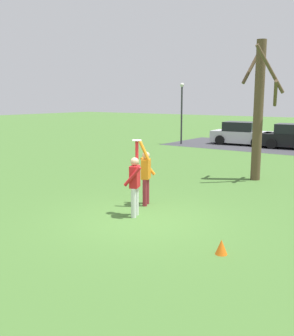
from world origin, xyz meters
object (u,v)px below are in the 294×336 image
(lamppost_by_lot, at_px, (182,107))
(field_cone_orange, at_px, (221,247))
(person_catcher, at_px, (135,182))
(parked_car_silver, at_px, (241,134))
(bare_tree_tall, at_px, (259,108))
(person_defender, at_px, (146,174))
(frisbee_disc, at_px, (137,140))

(lamppost_by_lot, bearing_deg, field_cone_orange, -56.91)
(person_catcher, distance_m, lamppost_by_lot, 17.56)
(person_catcher, bearing_deg, parked_car_silver, -7.78)
(person_catcher, xyz_separation_m, bare_tree_tall, (0.95, 6.74, 1.87))
(field_cone_orange, bearing_deg, person_defender, 147.99)
(person_defender, distance_m, lamppost_by_lot, 16.36)
(person_defender, relative_size, bare_tree_tall, 0.38)
(bare_tree_tall, bearing_deg, parked_car_silver, 114.95)
(person_catcher, distance_m, person_defender, 1.21)
(frisbee_disc, xyz_separation_m, bare_tree_tall, (1.04, 6.53, 0.76))
(person_catcher, xyz_separation_m, person_defender, (-0.43, 1.13, -0.00))
(bare_tree_tall, bearing_deg, field_cone_orange, -74.61)
(person_catcher, bearing_deg, lamppost_by_lot, 5.42)
(bare_tree_tall, bearing_deg, person_defender, -103.89)
(person_catcher, relative_size, parked_car_silver, 0.49)
(frisbee_disc, relative_size, field_cone_orange, 0.82)
(person_defender, distance_m, bare_tree_tall, 6.08)
(person_defender, bearing_deg, lamppost_by_lot, -174.18)
(field_cone_orange, bearing_deg, person_catcher, 160.70)
(lamppost_by_lot, relative_size, field_cone_orange, 13.31)
(frisbee_disc, distance_m, lamppost_by_lot, 17.27)
(person_defender, bearing_deg, bare_tree_tall, 145.04)
(person_defender, relative_size, frisbee_disc, 7.83)
(person_defender, distance_m, frisbee_disc, 1.48)
(person_catcher, relative_size, lamppost_by_lot, 0.49)
(frisbee_disc, height_order, field_cone_orange, frisbee_disc)
(person_catcher, xyz_separation_m, field_cone_orange, (3.11, -1.09, -0.82))
(bare_tree_tall, height_order, lamppost_by_lot, bare_tree_tall)
(lamppost_by_lot, xyz_separation_m, field_cone_orange, (10.91, -16.74, -2.43))
(frisbee_disc, relative_size, bare_tree_tall, 0.05)
(person_defender, distance_m, parked_car_silver, 17.17)
(lamppost_by_lot, bearing_deg, parked_car_silver, 31.79)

